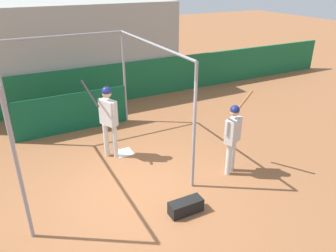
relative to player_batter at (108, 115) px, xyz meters
name	(u,v)px	position (x,y,z in m)	size (l,w,h in m)	color
ground_plane	(132,194)	(-0.14, -1.79, -1.18)	(60.00, 60.00, 0.00)	#935B38
outfield_wall	(71,90)	(-0.14, 3.87, -0.47)	(24.00, 0.12, 1.42)	#196038
bleacher_section	(56,49)	(-0.14, 5.93, 0.56)	(8.70, 4.00, 3.50)	#9E9E99
batting_cage	(76,100)	(-0.51, 1.16, 0.09)	(3.49, 4.20, 2.89)	gray
home_plate	(124,153)	(0.36, 0.00, -1.18)	(0.44, 0.44, 0.02)	white
player_batter	(108,115)	(0.00, 0.00, 0.00)	(0.69, 0.77, 2.04)	silver
player_waiting	(233,133)	(2.31, -2.07, -0.13)	(0.65, 0.64, 2.10)	silver
equipment_bag	(186,207)	(0.61, -2.87, -1.04)	(0.70, 0.28, 0.28)	black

